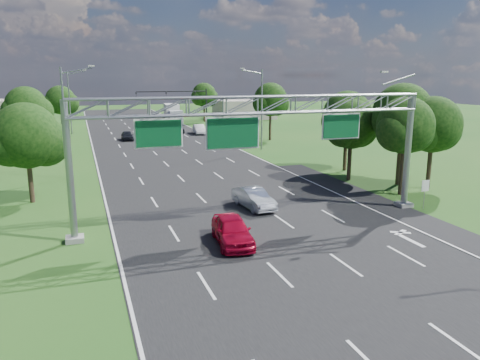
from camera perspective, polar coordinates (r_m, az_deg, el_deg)
name	(u,v)px	position (r m, az deg, el deg)	size (l,w,h in m)	color
ground	(191,170)	(47.05, -5.96, 1.21)	(220.00, 220.00, 0.00)	#1D4E17
road	(191,170)	(47.05, -5.96, 1.21)	(18.00, 180.00, 0.02)	black
road_flare	(372,201)	(36.67, 15.78, -2.48)	(3.00, 30.00, 0.02)	black
sign_gantry	(261,115)	(29.08, 2.56, 7.94)	(23.50, 1.00, 9.56)	gray
regulatory_sign	(425,188)	(35.33, 21.64, -0.95)	(0.60, 0.08, 2.10)	gray
traffic_signal	(187,100)	(82.02, -6.54, 9.70)	(12.21, 0.24, 7.00)	black
streetlight_l_near	(67,117)	(45.12, -20.36, 7.17)	(2.97, 0.22, 10.16)	gray
streetlight_l_far	(71,99)	(80.05, -19.95, 9.26)	(2.97, 0.22, 10.16)	gray
streetlight_r_mid	(260,106)	(59.17, 2.50, 9.06)	(2.97, 0.22, 10.16)	gray
tree_cluster_right	(386,122)	(42.57, 17.38, 6.74)	(9.91, 14.60, 8.68)	#2D2116
tree_verge_la	(28,139)	(37.45, -24.47, 4.59)	(5.76, 4.80, 7.40)	#2D2116
tree_verge_lb	(27,109)	(60.38, -24.53, 7.86)	(5.76, 4.80, 8.06)	#2D2116
tree_verge_lc	(61,101)	(85.14, -20.99, 8.93)	(5.76, 4.80, 7.62)	#2D2116
tree_verge_rd	(271,101)	(68.39, 3.78, 9.57)	(5.76, 4.80, 8.28)	#2D2116
tree_verge_re	(204,96)	(96.23, -4.36, 10.18)	(5.76, 4.80, 7.84)	#2D2116
building_left	(9,114)	(93.94, -26.31, 7.22)	(14.00, 10.00, 5.00)	gray
building_right	(244,109)	(103.11, 0.50, 8.60)	(12.00, 9.00, 4.00)	gray
red_coupe	(232,230)	(26.31, -0.96, -6.15)	(1.87, 4.66, 1.59)	#B40827
silver_sedan	(254,198)	(33.32, 1.67, -2.23)	(1.52, 4.37, 1.44)	#B4B9C1
car_queue_a	(162,136)	(69.30, -9.49, 5.27)	(1.64, 4.03, 1.17)	white
car_queue_b	(177,130)	(77.95, -7.67, 6.11)	(1.82, 3.95, 1.10)	black
car_queue_c	(127,136)	(70.38, -13.58, 5.28)	(1.59, 3.96, 1.35)	black
car_queue_d	(199,129)	(76.22, -5.00, 6.18)	(1.59, 4.57, 1.51)	silver
box_truck	(172,113)	(97.91, -8.24, 8.07)	(3.24, 9.45, 3.51)	silver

